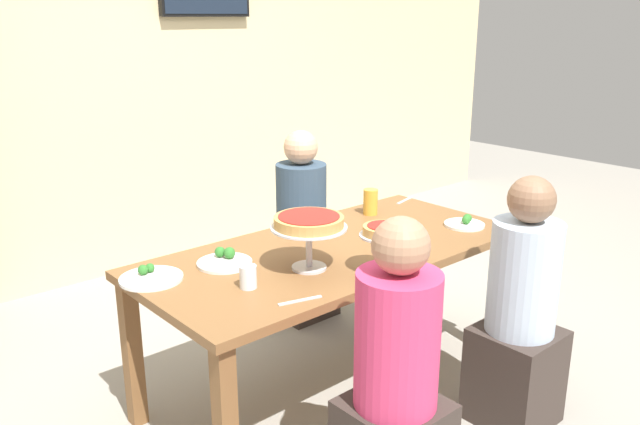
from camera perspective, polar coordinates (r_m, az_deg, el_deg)
The scene contains 15 objects.
ground_plane at distance 3.37m, azimuth 1.16°, elevation -15.04°, with size 12.00×12.00×0.00m, color gray.
rear_partition at distance 4.73m, azimuth -17.39°, elevation 11.56°, with size 8.00×0.12×2.80m, color beige.
dining_table at distance 3.07m, azimuth 1.24°, elevation -4.61°, with size 1.85×0.86×0.74m.
diner_near_left at distance 2.42m, azimuth 6.62°, elevation -15.47°, with size 0.34×0.34×1.15m.
diner_far_right at distance 3.92m, azimuth -1.63°, elevation -2.28°, with size 0.34×0.34×1.15m.
diner_near_right at distance 3.02m, azimuth 17.11°, elevation -9.13°, with size 0.34×0.34×1.15m.
deep_dish_pizza_stand at distance 2.73m, azimuth -0.98°, elevation -1.12°, with size 0.33×0.33×0.24m.
personal_pizza_stand at distance 2.72m, azimuth 5.68°, elevation -2.21°, with size 0.21×0.21×0.21m.
salad_plate_near_diner at distance 2.88m, azimuth -8.37°, elevation -4.20°, with size 0.24×0.24×0.07m.
salad_plate_far_diner at distance 2.77m, azimuth -14.65°, elevation -5.52°, with size 0.26×0.26×0.06m.
salad_plate_spare at distance 3.43m, azimuth 12.61°, elevation -0.91°, with size 0.21×0.21×0.06m.
beer_glass_amber_tall at distance 3.54m, azimuth 4.46°, elevation 0.94°, with size 0.08×0.08×0.14m, color gold.
water_glass_clear_near at distance 2.61m, azimuth -6.33°, elevation -5.63°, with size 0.07×0.07×0.09m, color white.
cutlery_fork_near at distance 3.84m, azimuth 7.47°, elevation 1.07°, with size 0.18×0.02×0.01m, color silver.
cutlery_knife_near at distance 2.49m, azimuth -1.75°, elevation -7.73°, with size 0.18×0.02×0.01m, color silver.
Camera 1 is at (-1.93, -2.10, 1.78)m, focal length 36.45 mm.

